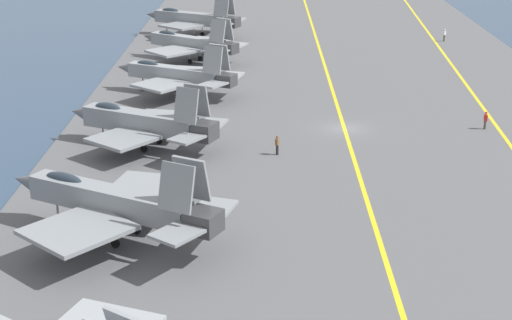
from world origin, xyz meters
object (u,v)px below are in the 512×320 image
crew_white_vest (444,35)px  crew_red_vest (486,120)px  parked_jet_fourth (143,122)px  crew_brown_vest (277,144)px  parked_jet_third (114,201)px  parked_jet_sixth (190,43)px  parked_jet_seventh (193,19)px  parked_jet_fifth (177,74)px

crew_white_vest → crew_red_vest: crew_white_vest is taller
parked_jet_fourth → crew_brown_vest: size_ratio=8.52×
parked_jet_third → parked_jet_sixth: bearing=-0.4°
parked_jet_third → parked_jet_seventh: (69.31, 0.67, 0.04)m
parked_jet_sixth → crew_white_vest: size_ratio=8.15×
crew_white_vest → crew_red_vest: size_ratio=1.04×
parked_jet_fourth → parked_jet_fifth: bearing=-4.1°
parked_jet_fifth → crew_brown_vest: parked_jet_fifth is taller
parked_jet_seventh → crew_brown_vest: 53.83m
parked_jet_fourth → crew_red_vest: 32.66m
parked_jet_sixth → parked_jet_third: bearing=179.6°
parked_jet_fourth → parked_jet_seventh: 50.53m
parked_jet_fifth → crew_white_vest: parked_jet_fifth is taller
crew_red_vest → parked_jet_fourth: bearing=99.8°
parked_jet_sixth → crew_white_vest: (13.43, -36.03, -1.48)m
parked_jet_fifth → crew_red_vest: parked_jet_fifth is taller
parked_jet_fourth → crew_brown_vest: (-1.96, -11.99, -1.38)m
parked_jet_fifth → parked_jet_seventh: (33.06, 1.09, 0.32)m
parked_jet_third → parked_jet_seventh: 69.31m
crew_brown_vest → crew_white_vest: crew_white_vest is taller
parked_jet_fifth → parked_jet_third: bearing=179.3°
parked_jet_seventh → parked_jet_fourth: bearing=179.8°
parked_jet_third → parked_jet_fourth: parked_jet_third is taller
parked_jet_third → parked_jet_fifth: (36.25, -0.42, -0.28)m
parked_jet_fourth → parked_jet_fifth: parked_jet_fourth is taller
crew_brown_vest → parked_jet_fourth: bearing=80.7°
crew_red_vest → parked_jet_sixth: bearing=47.3°
crew_red_vest → parked_jet_seventh: bearing=35.4°
parked_jet_fifth → parked_jet_seventh: bearing=1.9°
parked_jet_sixth → crew_red_vest: (-28.52, -30.94, -1.52)m
parked_jet_third → crew_white_vest: 75.67m
parked_jet_fifth → crew_red_vest: 33.16m
parked_jet_third → parked_jet_sixth: parked_jet_third is taller
crew_white_vest → parked_jet_seventh: bearing=85.4°
parked_jet_sixth → crew_red_vest: size_ratio=8.48×
parked_jet_fourth → crew_brown_vest: bearing=-99.3°
parked_jet_fifth → crew_brown_vest: 22.25m
parked_jet_fourth → parked_jet_seventh: parked_jet_seventh is taller
parked_jet_third → parked_jet_sixth: (52.87, -0.39, -0.22)m
parked_jet_sixth → crew_white_vest: 38.48m
parked_jet_sixth → parked_jet_seventh: 16.47m
parked_jet_seventh → parked_jet_third: bearing=-179.4°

